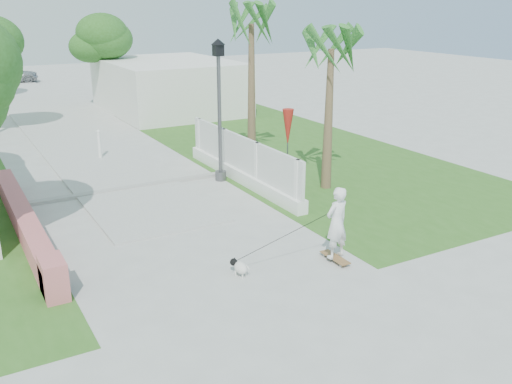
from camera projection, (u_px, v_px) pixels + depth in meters
ground at (212, 264)px, 12.55m from camera, size 90.00×90.00×0.00m
path_strip at (45, 114)px, 29.05m from camera, size 3.20×36.00×0.06m
curb at (129, 188)px, 17.49m from camera, size 6.50×0.25×0.10m
grass_right at (286, 148)px, 22.42m from camera, size 8.00×20.00×0.01m
pink_wall at (27, 226)px, 13.84m from camera, size 0.45×8.20×0.80m
lattice_fence at (242, 165)px, 18.09m from camera, size 0.35×7.00×1.50m
building_right at (168, 86)px, 29.79m from camera, size 6.00×8.00×2.60m
street_lamp at (219, 105)px, 17.67m from camera, size 0.44×0.44×4.44m
bollard at (99, 144)px, 20.71m from camera, size 0.14×0.14×1.09m
patio_umbrella at (288, 128)px, 17.97m from camera, size 0.36×0.36×2.30m
tree_path_right at (102, 42)px, 29.43m from camera, size 3.00×3.00×4.79m
palm_far at (251, 34)px, 18.63m from camera, size 1.80×1.80×5.30m
palm_near at (331, 57)px, 16.45m from camera, size 1.80×1.80×4.70m
skateboarder at (298, 233)px, 12.24m from camera, size 2.49×1.03×1.73m
dog at (239, 267)px, 11.97m from camera, size 0.38×0.51×0.37m
parked_car at (8, 74)px, 39.98m from camera, size 4.07×2.07×1.33m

